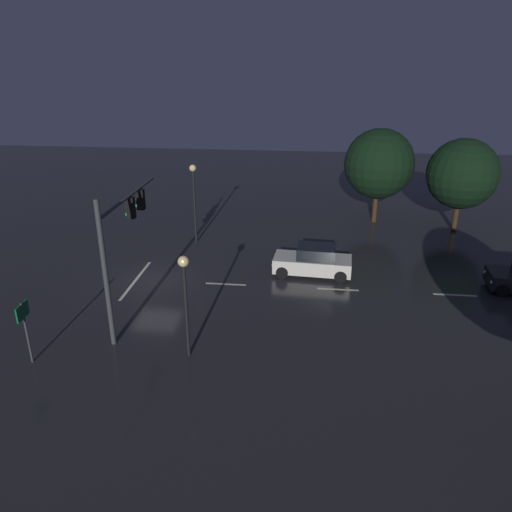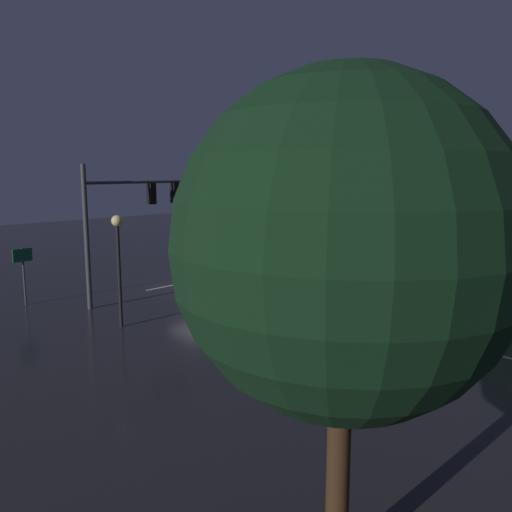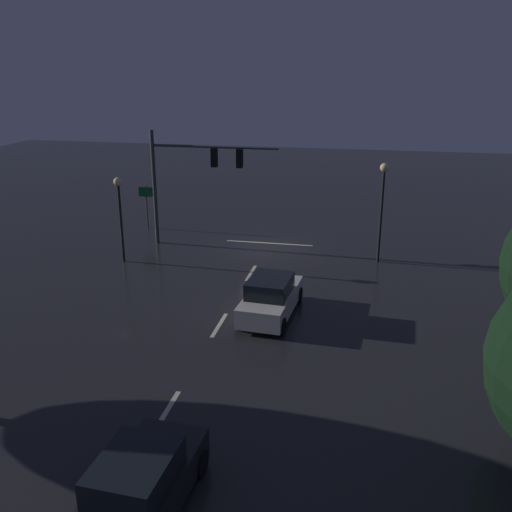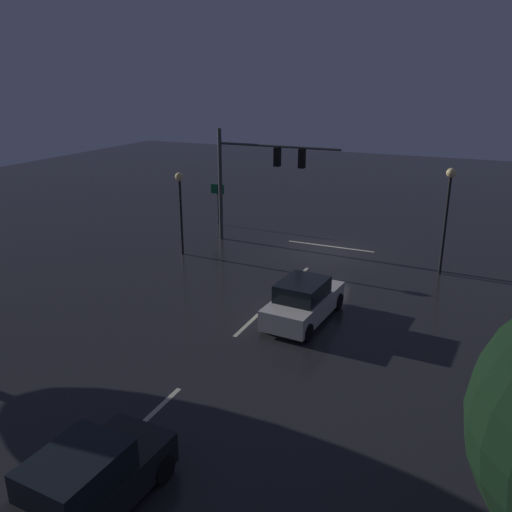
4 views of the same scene
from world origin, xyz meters
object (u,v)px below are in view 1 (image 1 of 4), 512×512
object	(u,v)px
car_approaching	(313,261)
route_sign	(24,320)
traffic_signal_assembly	(122,230)
tree_left_near	(379,164)
tree_left_far	(462,174)
street_lamp_right_kerb	(185,286)
street_lamp_left_kerb	(194,189)

from	to	relation	value
car_approaching	route_sign	size ratio (longest dim) A/B	1.67
traffic_signal_assembly	tree_left_near	distance (m)	20.53
tree_left_far	street_lamp_right_kerb	bearing A→B (deg)	-40.76
street_lamp_left_kerb	route_sign	size ratio (longest dim) A/B	1.93
route_sign	tree_left_near	bearing A→B (deg)	141.61
street_lamp_left_kerb	route_sign	world-z (taller)	street_lamp_left_kerb
traffic_signal_assembly	tree_left_near	bearing A→B (deg)	140.73
traffic_signal_assembly	tree_left_far	size ratio (longest dim) A/B	1.11
car_approaching	tree_left_far	distance (m)	13.49
car_approaching	route_sign	xyz separation A→B (m)	(9.87, -11.27, 1.13)
street_lamp_left_kerb	route_sign	bearing A→B (deg)	-14.21
street_lamp_right_kerb	tree_left_near	distance (m)	21.05
street_lamp_left_kerb	tree_left_near	world-z (taller)	tree_left_near
street_lamp_right_kerb	tree_left_far	size ratio (longest dim) A/B	0.69
street_lamp_right_kerb	tree_left_near	size ratio (longest dim) A/B	0.65
street_lamp_right_kerb	route_sign	bearing A→B (deg)	-79.50
tree_left_near	tree_left_far	bearing A→B (deg)	75.53
car_approaching	tree_left_near	xyz separation A→B (m)	(-10.01, 4.48, 3.52)
traffic_signal_assembly	street_lamp_left_kerb	bearing A→B (deg)	175.31
tree_left_near	tree_left_far	world-z (taller)	tree_left_near
street_lamp_right_kerb	route_sign	world-z (taller)	street_lamp_right_kerb
tree_left_far	traffic_signal_assembly	bearing A→B (deg)	-51.74
street_lamp_left_kerb	street_lamp_right_kerb	bearing A→B (deg)	11.32
traffic_signal_assembly	car_approaching	size ratio (longest dim) A/B	1.59
traffic_signal_assembly	street_lamp_right_kerb	bearing A→B (deg)	50.56
car_approaching	traffic_signal_assembly	bearing A→B (deg)	-55.36
car_approaching	tree_left_far	xyz separation A→B (m)	(-8.61, 9.87, 3.24)
street_lamp_right_kerb	car_approaching	bearing A→B (deg)	149.81
street_lamp_left_kerb	tree_left_far	world-z (taller)	tree_left_far
car_approaching	tree_left_near	bearing A→B (deg)	155.90
route_sign	traffic_signal_assembly	bearing A→B (deg)	145.34
car_approaching	street_lamp_right_kerb	world-z (taller)	street_lamp_right_kerb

